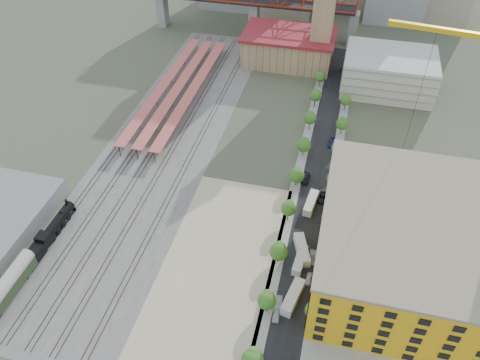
% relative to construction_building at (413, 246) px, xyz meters
% --- Properties ---
extents(ground, '(400.00, 400.00, 0.00)m').
position_rel_construction_building_xyz_m(ground, '(-42.00, 20.00, -9.41)').
color(ground, '#474C38').
rests_on(ground, ground).
extents(ballast_strip, '(36.00, 165.00, 0.06)m').
position_rel_construction_building_xyz_m(ballast_strip, '(-78.00, 37.50, -9.38)').
color(ballast_strip, '#605E59').
rests_on(ballast_strip, ground).
extents(dirt_lot, '(28.00, 67.00, 0.06)m').
position_rel_construction_building_xyz_m(dirt_lot, '(-46.00, -11.50, -9.38)').
color(dirt_lot, tan).
rests_on(dirt_lot, ground).
extents(street_asphalt, '(12.00, 170.00, 0.06)m').
position_rel_construction_building_xyz_m(street_asphalt, '(-26.00, 35.00, -9.38)').
color(street_asphalt, black).
rests_on(street_asphalt, ground).
extents(sidewalk_west, '(3.00, 170.00, 0.04)m').
position_rel_construction_building_xyz_m(sidewalk_west, '(-31.50, 35.00, -9.39)').
color(sidewalk_west, gray).
rests_on(sidewalk_west, ground).
extents(sidewalk_east, '(3.00, 170.00, 0.04)m').
position_rel_construction_building_xyz_m(sidewalk_east, '(-20.50, 35.00, -9.39)').
color(sidewalk_east, gray).
rests_on(sidewalk_east, ground).
extents(construction_pad, '(50.00, 90.00, 0.06)m').
position_rel_construction_building_xyz_m(construction_pad, '(3.00, 0.00, -9.38)').
color(construction_pad, gray).
rests_on(construction_pad, ground).
extents(rail_tracks, '(26.56, 160.00, 0.18)m').
position_rel_construction_building_xyz_m(rail_tracks, '(-79.80, 37.50, -9.26)').
color(rail_tracks, '#382B23').
rests_on(rail_tracks, ground).
extents(platform_canopies, '(16.00, 80.00, 4.12)m').
position_rel_construction_building_xyz_m(platform_canopies, '(-83.00, 65.00, -5.42)').
color(platform_canopies, '#C5554B').
rests_on(platform_canopies, ground).
extents(station_hall, '(38.00, 24.00, 13.10)m').
position_rel_construction_building_xyz_m(station_hall, '(-47.00, 102.00, -2.74)').
color(station_hall, tan).
rests_on(station_hall, ground).
extents(parking_garage, '(34.00, 26.00, 14.00)m').
position_rel_construction_building_xyz_m(parking_garage, '(-6.00, 90.00, -2.41)').
color(parking_garage, silver).
rests_on(parking_garage, ground).
extents(construction_building, '(44.60, 50.60, 18.80)m').
position_rel_construction_building_xyz_m(construction_building, '(0.00, 0.00, 0.00)').
color(construction_building, yellow).
rests_on(construction_building, ground).
extents(warehouse, '(22.00, 32.00, 5.00)m').
position_rel_construction_building_xyz_m(warehouse, '(-108.00, -10.00, -6.91)').
color(warehouse, gray).
rests_on(warehouse, ground).
extents(street_trees, '(15.40, 124.40, 8.00)m').
position_rel_construction_building_xyz_m(street_trees, '(-26.00, 25.00, -9.41)').
color(street_trees, '#39651E').
rests_on(street_trees, ground).
extents(distant_hills, '(647.00, 264.00, 227.00)m').
position_rel_construction_building_xyz_m(distant_hills, '(3.28, 280.00, -88.95)').
color(distant_hills, '#4C6B59').
rests_on(distant_hills, ground).
extents(locomotive, '(3.06, 23.58, 5.89)m').
position_rel_construction_building_xyz_m(locomotive, '(-92.00, -11.34, -7.21)').
color(locomotive, black).
rests_on(locomotive, ground).
extents(coach, '(3.38, 19.65, 6.17)m').
position_rel_construction_building_xyz_m(coach, '(-92.00, -30.79, -6.13)').
color(coach, '#29381E').
rests_on(coach, ground).
extents(site_trailer_a, '(4.67, 10.37, 2.75)m').
position_rel_construction_building_xyz_m(site_trailer_a, '(-26.00, -15.69, -8.04)').
color(site_trailer_a, silver).
rests_on(site_trailer_a, ground).
extents(site_trailer_b, '(3.06, 8.97, 2.41)m').
position_rel_construction_building_xyz_m(site_trailer_b, '(-26.00, -4.32, -8.21)').
color(site_trailer_b, silver).
rests_on(site_trailer_b, ground).
extents(site_trailer_c, '(5.68, 10.16, 2.70)m').
position_rel_construction_building_xyz_m(site_trailer_c, '(-26.00, -0.84, -8.06)').
color(site_trailer_c, silver).
rests_on(site_trailer_c, ground).
extents(site_trailer_d, '(3.53, 9.58, 2.56)m').
position_rel_construction_building_xyz_m(site_trailer_d, '(-26.00, 17.06, -8.13)').
color(site_trailer_d, silver).
rests_on(site_trailer_d, ground).
extents(car_0, '(2.01, 4.30, 1.42)m').
position_rel_construction_building_xyz_m(car_0, '(-29.00, -20.95, -8.70)').
color(car_0, silver).
rests_on(car_0, ground).
extents(car_1, '(2.10, 4.87, 1.56)m').
position_rel_construction_building_xyz_m(car_1, '(-29.00, -18.12, -8.63)').
color(car_1, '#9D9EA3').
rests_on(car_1, ground).
extents(car_2, '(2.47, 5.14, 1.41)m').
position_rel_construction_building_xyz_m(car_2, '(-29.00, 27.87, -8.70)').
color(car_2, black).
rests_on(car_2, ground).
extents(car_3, '(1.90, 4.61, 1.33)m').
position_rel_construction_building_xyz_m(car_3, '(-29.00, 28.33, -8.74)').
color(car_3, navy).
rests_on(car_3, ground).
extents(car_4, '(1.88, 3.96, 1.31)m').
position_rel_construction_building_xyz_m(car_4, '(-23.00, -9.09, -8.76)').
color(car_4, silver).
rests_on(car_4, ground).
extents(car_5, '(1.92, 4.90, 1.59)m').
position_rel_construction_building_xyz_m(car_5, '(-23.00, -2.20, -8.62)').
color(car_5, gray).
rests_on(car_5, ground).
extents(car_6, '(2.94, 5.31, 1.41)m').
position_rel_construction_building_xyz_m(car_6, '(-23.00, 20.76, -8.71)').
color(car_6, black).
rests_on(car_6, ground).
extents(car_7, '(2.17, 4.89, 1.40)m').
position_rel_construction_building_xyz_m(car_7, '(-23.00, 47.81, -8.71)').
color(car_7, '#1C1F51').
rests_on(car_7, ground).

